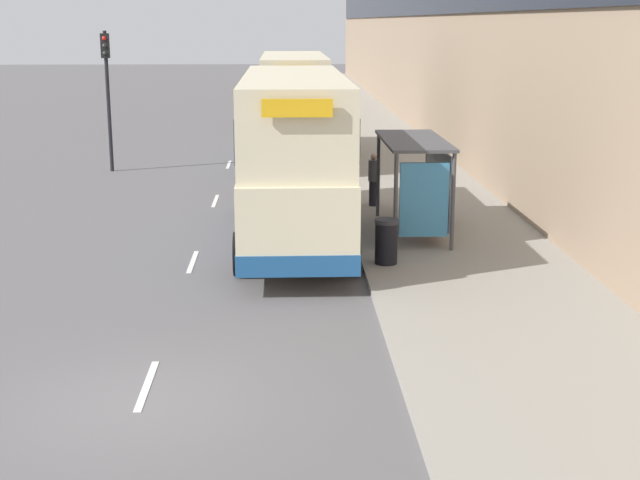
% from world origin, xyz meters
% --- Properties ---
extents(ground_plane, '(220.00, 220.00, 0.00)m').
position_xyz_m(ground_plane, '(0.00, 0.00, 0.00)').
color(ground_plane, '#5B595B').
extents(pavement, '(5.00, 93.00, 0.14)m').
position_xyz_m(pavement, '(6.50, 38.50, 0.07)').
color(pavement, gray).
rests_on(pavement, ground_plane).
extents(lane_mark_0, '(0.12, 2.00, 0.01)m').
position_xyz_m(lane_mark_0, '(0.00, 0.67, 0.01)').
color(lane_mark_0, silver).
rests_on(lane_mark_0, ground_plane).
extents(lane_mark_1, '(0.12, 2.00, 0.01)m').
position_xyz_m(lane_mark_1, '(0.00, 8.13, 0.01)').
color(lane_mark_1, silver).
rests_on(lane_mark_1, ground_plane).
extents(lane_mark_2, '(0.12, 2.00, 0.01)m').
position_xyz_m(lane_mark_2, '(0.00, 15.59, 0.01)').
color(lane_mark_2, silver).
rests_on(lane_mark_2, ground_plane).
extents(lane_mark_3, '(0.12, 2.00, 0.01)m').
position_xyz_m(lane_mark_3, '(0.00, 23.05, 0.01)').
color(lane_mark_3, silver).
rests_on(lane_mark_3, ground_plane).
extents(lane_mark_4, '(0.12, 2.00, 0.01)m').
position_xyz_m(lane_mark_4, '(0.00, 30.52, 0.01)').
color(lane_mark_4, silver).
rests_on(lane_mark_4, ground_plane).
extents(lane_mark_5, '(0.12, 2.00, 0.01)m').
position_xyz_m(lane_mark_5, '(0.00, 37.98, 0.01)').
color(lane_mark_5, silver).
rests_on(lane_mark_5, ground_plane).
extents(lane_mark_6, '(0.12, 2.00, 0.01)m').
position_xyz_m(lane_mark_6, '(0.00, 45.44, 0.01)').
color(lane_mark_6, silver).
rests_on(lane_mark_6, ground_plane).
extents(lane_mark_7, '(0.12, 2.00, 0.01)m').
position_xyz_m(lane_mark_7, '(0.00, 52.90, 0.01)').
color(lane_mark_7, silver).
rests_on(lane_mark_7, ground_plane).
extents(bus_shelter, '(1.60, 4.20, 2.48)m').
position_xyz_m(bus_shelter, '(5.77, 10.15, 1.88)').
color(bus_shelter, '#4C4C51').
rests_on(bus_shelter, ground_plane).
extents(double_decker_bus_near, '(2.85, 10.17, 4.30)m').
position_xyz_m(double_decker_bus_near, '(2.47, 10.07, 2.28)').
color(double_decker_bus_near, beige).
rests_on(double_decker_bus_near, ground_plane).
extents(double_decker_bus_ahead, '(2.85, 10.21, 4.30)m').
position_xyz_m(double_decker_bus_ahead, '(2.65, 23.74, 2.28)').
color(double_decker_bus_ahead, beige).
rests_on(double_decker_bus_ahead, ground_plane).
extents(car_0, '(2.06, 4.33, 1.68)m').
position_xyz_m(car_0, '(2.17, 38.96, 0.84)').
color(car_0, '#4C5156').
rests_on(car_0, ground_plane).
extents(car_1, '(2.06, 4.38, 1.66)m').
position_xyz_m(car_1, '(2.14, 46.15, 0.83)').
color(car_1, '#4C5156').
rests_on(car_1, ground_plane).
extents(pedestrian_at_shelter, '(0.32, 0.32, 1.61)m').
position_xyz_m(pedestrian_at_shelter, '(4.92, 13.97, 0.96)').
color(pedestrian_at_shelter, '#23232D').
rests_on(pedestrian_at_shelter, ground_plane).
extents(pedestrian_1, '(0.36, 0.36, 1.83)m').
position_xyz_m(pedestrian_1, '(6.75, 11.88, 1.08)').
color(pedestrian_1, '#23232D').
rests_on(pedestrian_1, ground_plane).
extents(litter_bin, '(0.55, 0.55, 1.05)m').
position_xyz_m(litter_bin, '(4.55, 7.32, 0.67)').
color(litter_bin, black).
rests_on(litter_bin, ground_plane).
extents(traffic_light_far_kerb, '(0.30, 0.32, 5.27)m').
position_xyz_m(traffic_light_far_kerb, '(-4.40, 21.66, 3.53)').
color(traffic_light_far_kerb, black).
rests_on(traffic_light_far_kerb, ground_plane).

